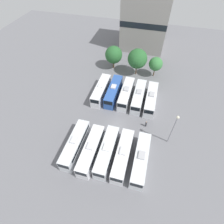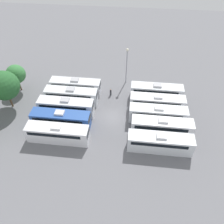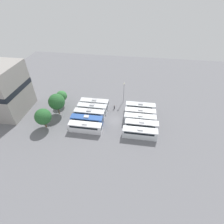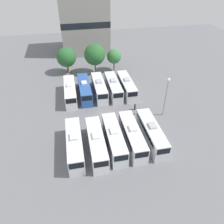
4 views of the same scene
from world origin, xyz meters
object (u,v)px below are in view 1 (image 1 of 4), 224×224
at_px(worker_person, 146,124).
at_px(light_pole, 174,125).
at_px(bus_2, 107,151).
at_px(bus_3, 123,155).
at_px(tree_0, 114,55).
at_px(depot_building, 145,21).
at_px(bus_8, 139,96).
at_px(bus_9, 151,99).
at_px(bus_4, 141,159).
at_px(tree_2, 156,64).
at_px(bus_0, 75,144).
at_px(bus_5, 101,90).
at_px(bus_7, 126,93).
at_px(tree_1, 137,59).
at_px(bus_1, 91,150).
at_px(bus_6, 114,91).

xyz_separation_m(worker_person, light_pole, (5.06, -2.86, 4.82)).
height_order(bus_2, bus_3, same).
height_order(tree_0, depot_building, depot_building).
height_order(worker_person, tree_0, tree_0).
relative_size(bus_8, worker_person, 6.41).
relative_size(bus_9, light_pole, 1.26).
distance_m(bus_8, depot_building, 30.83).
bearing_deg(light_pole, bus_9, 115.90).
bearing_deg(bus_8, bus_4, -79.39).
bearing_deg(tree_2, bus_0, -113.49).
height_order(bus_5, bus_7, same).
relative_size(bus_3, tree_2, 1.74).
bearing_deg(bus_4, tree_1, 101.48).
height_order(bus_2, bus_5, same).
bearing_deg(bus_2, bus_5, 111.03).
xyz_separation_m(bus_0, bus_5, (0.07, 16.93, 0.00)).
xyz_separation_m(light_pole, depot_building, (-11.49, 40.29, 3.07)).
xyz_separation_m(bus_1, bus_2, (3.04, 0.55, 0.00)).
distance_m(bus_4, tree_2, 29.05).
bearing_deg(bus_0, tree_2, 66.51).
height_order(bus_9, tree_1, tree_1).
distance_m(bus_2, depot_building, 47.33).
bearing_deg(depot_building, bus_7, -89.77).
height_order(bus_8, worker_person, bus_8).
distance_m(bus_2, tree_1, 28.72).
distance_m(bus_6, tree_1, 12.48).
relative_size(bus_4, light_pole, 1.26).
bearing_deg(worker_person, tree_2, 91.04).
distance_m(bus_5, tree_1, 14.19).
bearing_deg(bus_9, tree_2, 91.98).
xyz_separation_m(bus_9, tree_1, (-5.73, 11.67, 3.44)).
bearing_deg(worker_person, bus_5, 150.15).
distance_m(tree_0, depot_building, 18.51).
bearing_deg(tree_1, light_pole, -63.97).
distance_m(bus_4, light_pole, 9.04).
xyz_separation_m(bus_5, light_pole, (17.99, -10.28, 3.86)).
bearing_deg(bus_6, tree_0, 104.67).
bearing_deg(bus_8, tree_0, 127.32).
distance_m(bus_5, light_pole, 21.08).
xyz_separation_m(bus_7, tree_0, (-6.72, 12.88, 2.69)).
bearing_deg(bus_7, bus_3, -80.09).
height_order(bus_8, tree_0, tree_0).
bearing_deg(bus_0, tree_1, 75.62).
relative_size(bus_3, bus_4, 1.00).
bearing_deg(bus_2, light_pole, 29.55).
height_order(bus_2, tree_0, tree_0).
distance_m(bus_9, tree_1, 13.45).
relative_size(bus_9, tree_2, 1.74).
bearing_deg(depot_building, bus_4, -82.03).
distance_m(bus_5, tree_2, 17.65).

